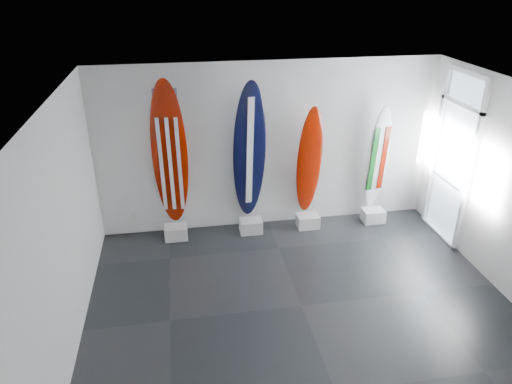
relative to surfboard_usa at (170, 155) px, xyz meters
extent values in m
plane|color=black|center=(1.72, -2.28, -1.54)|extent=(6.00, 6.00, 0.00)
plane|color=white|center=(1.72, -2.28, 1.46)|extent=(6.00, 6.00, 0.00)
plane|color=white|center=(1.72, 0.22, -0.04)|extent=(6.00, 0.00, 6.00)
plane|color=white|center=(1.72, -4.78, -0.04)|extent=(6.00, 0.00, 6.00)
plane|color=white|center=(-1.28, -2.28, -0.04)|extent=(0.00, 5.00, 5.00)
cube|color=silver|center=(0.00, -0.10, -1.42)|extent=(0.40, 0.30, 0.24)
ellipsoid|color=#770F01|center=(0.00, 0.00, 0.00)|extent=(0.61, 0.34, 2.61)
cube|color=silver|center=(1.34, -0.10, -1.42)|extent=(0.40, 0.30, 0.24)
ellipsoid|color=black|center=(1.34, 0.00, -0.04)|extent=(0.61, 0.42, 2.54)
cube|color=silver|center=(2.41, -0.10, -1.42)|extent=(0.40, 0.30, 0.24)
ellipsoid|color=#770F01|center=(2.41, 0.00, -0.28)|extent=(0.50, 0.34, 2.06)
cube|color=silver|center=(3.68, -0.10, -1.42)|extent=(0.40, 0.30, 0.24)
ellipsoid|color=white|center=(3.68, 0.00, -0.30)|extent=(0.48, 0.29, 2.00)
cube|color=silver|center=(-0.73, 0.20, -1.19)|extent=(0.09, 0.02, 0.13)
camera|label=1|loc=(0.18, -7.42, 2.82)|focal=32.96mm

